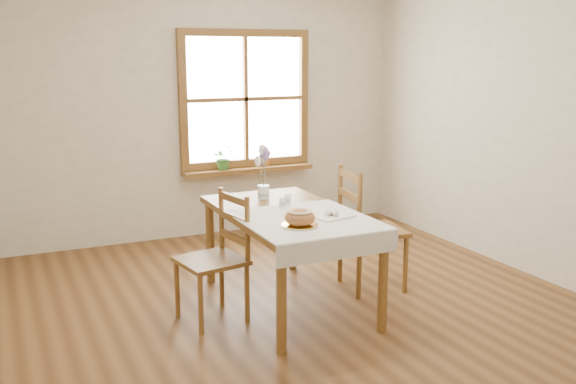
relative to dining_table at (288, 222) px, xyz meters
name	(u,v)px	position (x,y,z in m)	size (l,w,h in m)	color
ground	(305,317)	(0.00, -0.30, -0.66)	(5.00, 5.00, 0.00)	brown
room_walls	(306,86)	(0.00, -0.30, 1.04)	(4.60, 5.10, 2.65)	#EEE6CE
window	(245,99)	(0.50, 2.17, 0.79)	(1.46, 0.08, 1.46)	brown
window_sill	(249,170)	(0.50, 2.10, 0.03)	(1.46, 0.20, 0.05)	brown
dining_table	(288,222)	(0.00, 0.00, 0.00)	(0.90, 1.60, 0.75)	brown
table_linen	(306,220)	(0.00, -0.30, 0.09)	(0.91, 0.99, 0.01)	white
chair_left	(211,259)	(-0.64, -0.04, -0.19)	(0.44, 0.46, 0.94)	brown
chair_right	(373,228)	(0.79, 0.04, -0.15)	(0.48, 0.50, 1.02)	brown
bread_plate	(300,225)	(-0.12, -0.46, 0.10)	(0.25, 0.25, 0.01)	white
bread_loaf	(300,216)	(-0.12, -0.46, 0.17)	(0.21, 0.21, 0.12)	#A9693C
egg_napkin	(331,216)	(0.20, -0.32, 0.10)	(0.28, 0.24, 0.01)	white
eggs	(331,212)	(0.20, -0.32, 0.13)	(0.22, 0.20, 0.05)	white
salt_shaker	(282,202)	(-0.01, 0.07, 0.14)	(0.05, 0.05, 0.09)	white
pepper_shaker	(288,199)	(0.06, 0.13, 0.15)	(0.05, 0.05, 0.10)	white
flower_vase	(263,193)	(-0.01, 0.45, 0.14)	(0.10, 0.10, 0.11)	white
lavender_bouquet	(263,167)	(-0.01, 0.45, 0.36)	(0.17, 0.17, 0.33)	#815FA9
potted_plant	(223,160)	(0.21, 2.10, 0.15)	(0.23, 0.25, 0.20)	#36752F
amber_bottle	(266,159)	(0.71, 2.10, 0.13)	(0.06, 0.06, 0.16)	#9C5A1C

